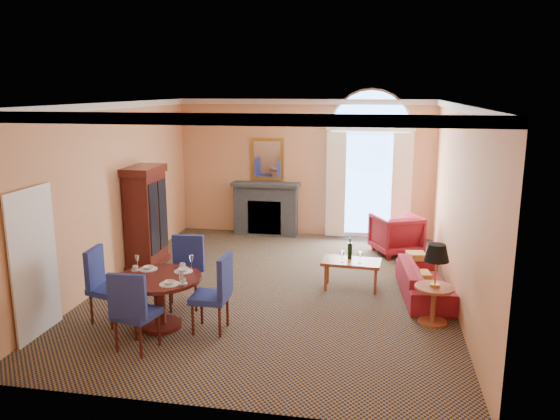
% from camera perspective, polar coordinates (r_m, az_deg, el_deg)
% --- Properties ---
extents(ground, '(7.50, 7.50, 0.00)m').
position_cam_1_polar(ground, '(9.70, -0.54, -8.15)').
color(ground, '#111736').
rests_on(ground, ground).
extents(room_envelope, '(6.04, 7.52, 3.45)m').
position_cam_1_polar(room_envelope, '(9.78, 0.03, 7.15)').
color(room_envelope, '#E6A06D').
rests_on(room_envelope, ground).
extents(armoire, '(0.57, 1.01, 1.98)m').
position_cam_1_polar(armoire, '(10.97, -13.82, -0.86)').
color(armoire, '#3B110D').
rests_on(armoire, ground).
extents(dining_table, '(1.24, 1.24, 0.98)m').
position_cam_1_polar(dining_table, '(8.19, -12.52, -8.16)').
color(dining_table, '#3B110D').
rests_on(dining_table, ground).
extents(dining_chair_north, '(0.64, 0.64, 1.14)m').
position_cam_1_polar(dining_chair_north, '(8.91, -9.84, -5.83)').
color(dining_chair_north, navy).
rests_on(dining_chair_north, ground).
extents(dining_chair_south, '(0.61, 0.61, 1.14)m').
position_cam_1_polar(dining_chair_south, '(7.48, -15.18, -9.75)').
color(dining_chair_south, navy).
rests_on(dining_chair_south, ground).
extents(dining_chair_east, '(0.53, 0.52, 1.14)m').
position_cam_1_polar(dining_chair_east, '(7.90, -6.58, -8.15)').
color(dining_chair_east, navy).
rests_on(dining_chair_east, ground).
extents(dining_chair_west, '(0.63, 0.63, 1.14)m').
position_cam_1_polar(dining_chair_west, '(8.59, -18.05, -7.00)').
color(dining_chair_west, navy).
rests_on(dining_chair_west, ground).
extents(sofa, '(0.90, 1.92, 0.54)m').
position_cam_1_polar(sofa, '(9.55, 14.86, -7.21)').
color(sofa, maroon).
rests_on(sofa, ground).
extents(armchair, '(1.22, 1.23, 0.84)m').
position_cam_1_polar(armchair, '(11.84, 12.03, -2.45)').
color(armchair, maroon).
rests_on(armchair, ground).
extents(coffee_table, '(1.04, 0.63, 0.89)m').
position_cam_1_polar(coffee_table, '(9.62, 7.45, -5.47)').
color(coffee_table, '#9D4E2F').
rests_on(coffee_table, ground).
extents(side_table, '(0.58, 0.58, 1.20)m').
position_cam_1_polar(side_table, '(8.37, 15.93, -6.45)').
color(side_table, '#9D4E2F').
rests_on(side_table, ground).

